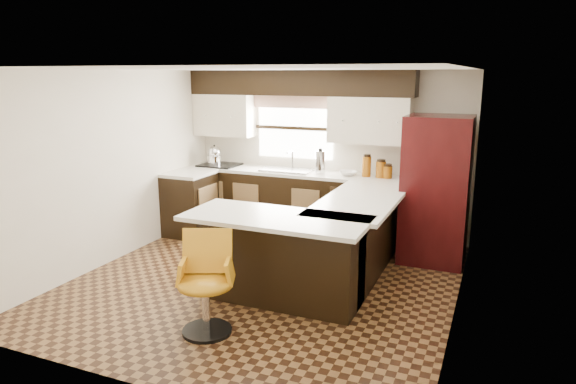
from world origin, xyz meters
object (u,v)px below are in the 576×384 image
at_px(peninsula_long, 355,239).
at_px(refrigerator, 436,190).
at_px(bar_chair, 205,285).
at_px(peninsula_return, 282,260).

distance_m(peninsula_long, refrigerator, 1.28).
height_order(refrigerator, bar_chair, refrigerator).
bearing_deg(peninsula_return, bar_chair, -111.19).
bearing_deg(refrigerator, peninsula_long, -131.26).
relative_size(refrigerator, bar_chair, 1.96).
bearing_deg(refrigerator, bar_chair, -120.84).
distance_m(peninsula_long, bar_chair, 2.09).
xyz_separation_m(peninsula_return, refrigerator, (1.31, 1.87, 0.48)).
xyz_separation_m(peninsula_long, peninsula_return, (-0.53, -0.97, 0.00)).
height_order(peninsula_return, refrigerator, refrigerator).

